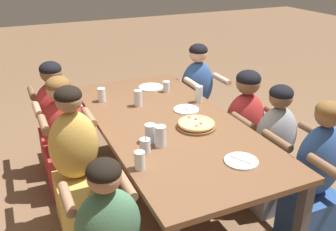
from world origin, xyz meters
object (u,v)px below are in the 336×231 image
at_px(drinking_glass_e, 140,162).
at_px(diner_near_left, 57,123).
at_px(drinking_glass_a, 138,98).
at_px(diner_far_left, 197,99).
at_px(drinking_glass_f, 199,95).
at_px(pizza_board_main, 196,124).
at_px(drinking_glass_b, 102,95).
at_px(diner_far_right, 316,183).
at_px(empty_plate_a, 241,161).
at_px(drinking_glass_g, 166,87).
at_px(drinking_glass_c, 150,134).
at_px(drinking_glass_d, 160,137).
at_px(empty_plate_c, 151,87).
at_px(diner_far_midright, 274,155).
at_px(diner_far_center, 244,133).
at_px(diner_near_center, 76,165).
at_px(empty_plate_b, 186,109).
at_px(cocktail_glass_blue, 145,146).
at_px(diner_near_midleft, 65,142).

distance_m(drinking_glass_e, diner_near_left, 1.51).
height_order(drinking_glass_a, diner_near_left, diner_near_left).
height_order(drinking_glass_e, diner_far_left, diner_far_left).
bearing_deg(drinking_glass_f, pizza_board_main, -30.83).
relative_size(drinking_glass_b, diner_far_right, 0.11).
distance_m(empty_plate_a, drinking_glass_g, 1.37).
xyz_separation_m(empty_plate_a, drinking_glass_c, (-0.49, -0.43, 0.05)).
bearing_deg(drinking_glass_g, drinking_glass_d, -26.26).
xyz_separation_m(empty_plate_c, diner_far_midright, (1.19, 0.57, -0.27)).
distance_m(drinking_glass_f, diner_far_left, 0.76).
distance_m(drinking_glass_b, diner_far_midright, 1.55).
relative_size(drinking_glass_e, diner_far_center, 0.11).
distance_m(diner_near_center, diner_far_center, 1.48).
xyz_separation_m(empty_plate_a, diner_near_left, (-1.64, -0.91, -0.26)).
bearing_deg(drinking_glass_e, drinking_glass_d, 133.15).
xyz_separation_m(drinking_glass_e, drinking_glass_g, (-1.18, 0.71, -0.01)).
distance_m(drinking_glass_c, drinking_glass_e, 0.36).
relative_size(diner_far_midright, diner_far_center, 1.00).
distance_m(drinking_glass_a, diner_near_center, 0.79).
bearing_deg(diner_far_center, drinking_glass_g, -52.26).
bearing_deg(empty_plate_b, pizza_board_main, -14.13).
height_order(drinking_glass_a, drinking_glass_g, drinking_glass_a).
xyz_separation_m(cocktail_glass_blue, drinking_glass_a, (-0.78, 0.23, 0.03)).
xyz_separation_m(empty_plate_c, drinking_glass_b, (0.15, -0.53, 0.05)).
height_order(empty_plate_c, diner_far_left, diner_far_left).
relative_size(drinking_glass_e, diner_far_right, 0.11).
distance_m(diner_far_midright, diner_far_center, 0.41).
relative_size(diner_far_right, diner_far_left, 1.00).
relative_size(pizza_board_main, empty_plate_b, 1.41).
bearing_deg(drinking_glass_f, diner_near_left, -118.76).
height_order(drinking_glass_e, diner_near_center, diner_near_center).
distance_m(empty_plate_b, diner_far_right, 1.16).
bearing_deg(diner_far_midright, diner_far_center, -90.00).
distance_m(drinking_glass_e, diner_far_center, 1.34).
relative_size(empty_plate_a, empty_plate_c, 0.91).
xyz_separation_m(drinking_glass_g, diner_near_midleft, (0.12, -1.00, -0.30)).
bearing_deg(drinking_glass_d, empty_plate_a, 43.53).
relative_size(drinking_glass_a, diner_near_center, 0.12).
relative_size(empty_plate_a, diner_far_center, 0.20).
height_order(drinking_glass_b, drinking_glass_g, drinking_glass_b).
bearing_deg(drinking_glass_e, diner_far_center, 115.28).
height_order(empty_plate_c, cocktail_glass_blue, cocktail_glass_blue).
bearing_deg(drinking_glass_c, diner_far_left, 138.83).
bearing_deg(diner_near_center, drinking_glass_f, 11.06).
distance_m(empty_plate_b, diner_far_midright, 0.80).
height_order(empty_plate_c, diner_far_center, diner_far_center).
xyz_separation_m(empty_plate_b, drinking_glass_b, (-0.49, -0.59, 0.05)).
xyz_separation_m(pizza_board_main, diner_near_center, (-0.22, -0.89, -0.26)).
bearing_deg(pizza_board_main, diner_near_left, -140.67).
bearing_deg(drinking_glass_g, diner_far_midright, 24.90).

